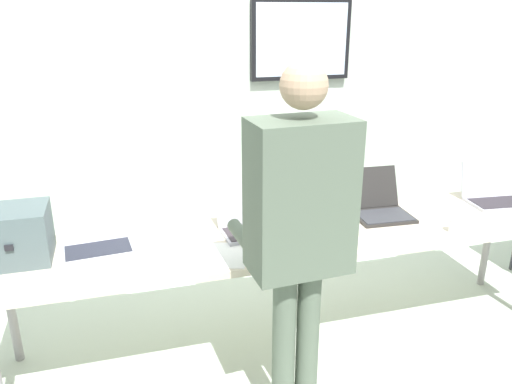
{
  "coord_description": "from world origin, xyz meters",
  "views": [
    {
      "loc": [
        -0.94,
        -2.51,
        1.94
      ],
      "look_at": [
        -0.21,
        0.05,
        0.99
      ],
      "focal_mm": 35.27,
      "sensor_mm": 36.0,
      "label": 1
    }
  ],
  "objects": [
    {
      "name": "laptop_station_1",
      "position": [
        -0.22,
        0.12,
        0.79
      ],
      "size": [
        0.4,
        0.36,
        0.25
      ],
      "color": "#B1AEBB",
      "rests_on": "workbench"
    },
    {
      "name": "coffee_mug",
      "position": [
        0.91,
        -0.25,
        0.77
      ],
      "size": [
        0.08,
        0.08,
        0.08
      ],
      "color": "white",
      "rests_on": "workbench"
    },
    {
      "name": "laptop_station_3",
      "position": [
        1.47,
        0.12,
        0.79
      ],
      "size": [
        0.4,
        0.34,
        0.26
      ],
      "color": "#AEAFBC",
      "rests_on": "workbench"
    },
    {
      "name": "workbench",
      "position": [
        0.0,
        0.0,
        0.68
      ],
      "size": [
        3.43,
        0.7,
        0.73
      ],
      "color": "beige",
      "rests_on": "ground"
    },
    {
      "name": "paper_sheet",
      "position": [
        -0.44,
        -0.17,
        0.73
      ],
      "size": [
        0.29,
        0.35,
        0.0
      ],
      "color": "white",
      "rests_on": "workbench"
    },
    {
      "name": "equipment_box",
      "position": [
        -1.49,
        0.08,
        0.87
      ],
      "size": [
        0.35,
        0.31,
        0.28
      ],
      "color": "#4F6064",
      "rests_on": "workbench"
    },
    {
      "name": "back_wall",
      "position": [
        0.01,
        1.13,
        1.22
      ],
      "size": [
        8.0,
        0.11,
        2.4
      ],
      "color": "silver",
      "rests_on": "ground"
    },
    {
      "name": "laptop_station_0",
      "position": [
        -1.1,
        0.11,
        0.79
      ],
      "size": [
        0.39,
        0.31,
        0.25
      ],
      "color": "#B0B1BB",
      "rests_on": "workbench"
    },
    {
      "name": "ground",
      "position": [
        0.0,
        0.0,
        -0.02
      ],
      "size": [
        8.0,
        8.0,
        0.04
      ],
      "primitive_type": "cube",
      "color": "#B4BFAF"
    },
    {
      "name": "laptop_station_2",
      "position": [
        0.62,
        0.13,
        0.79
      ],
      "size": [
        0.37,
        0.39,
        0.27
      ],
      "color": "#272524",
      "rests_on": "workbench"
    },
    {
      "name": "person",
      "position": [
        -0.21,
        -0.62,
        1.08
      ],
      "size": [
        0.46,
        0.6,
        1.77
      ],
      "color": "#596756",
      "rests_on": "ground"
    }
  ]
}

